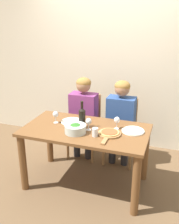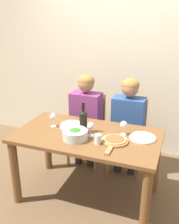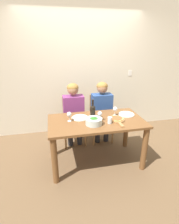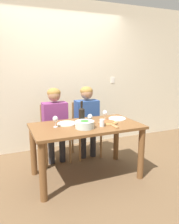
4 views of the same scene
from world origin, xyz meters
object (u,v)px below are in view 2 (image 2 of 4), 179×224
Objects in this scene: wine_bottle at (83,121)px; dinner_plate_left at (71,125)px; pizza_on_board at (114,141)px; dinner_plate_right at (143,138)px; broccoli_bowl at (75,134)px; chair_left at (89,126)px; wine_glass_left at (53,118)px; water_tumbler at (98,139)px; wine_glass_right at (124,125)px; wine_glass_centre at (91,127)px; person_man at (128,118)px; chair_right at (129,132)px; person_woman at (86,113)px.

dinner_plate_left is at bearing 149.78° from wine_bottle.
pizza_on_board is (0.54, -0.20, 0.01)m from dinner_plate_left.
dinner_plate_right is at bearing 35.78° from pizza_on_board.
broccoli_bowl is 0.94× the size of dinner_plate_left.
chair_left is at bearing 124.83° from pizza_on_board.
dinner_plate_right is 1.74× the size of wine_glass_left.
dinner_plate_left is 0.49m from water_tumbler.
wine_glass_centre is (-0.30, -0.14, 0.00)m from wine_glass_right.
wine_glass_left is (-0.71, 0.12, 0.09)m from pizza_on_board.
person_man is 0.60m from dinner_plate_right.
wine_glass_left is 1.00× the size of wine_glass_right.
wine_bottle is at bearing -114.35° from chair_right.
person_man reaches higher than chair_left.
dinner_plate_right is at bearing -63.80° from person_man.
wine_bottle reaches higher than dinner_plate_right.
wine_glass_left is (-0.18, -0.08, 0.10)m from dinner_plate_left.
person_man is 4.91× the size of broccoli_bowl.
wine_glass_right is at bearing -82.75° from person_man.
dinner_plate_left is at bearing -129.36° from chair_right.
person_man is 0.73m from dinner_plate_left.
broccoli_bowl is (-0.02, -0.16, -0.08)m from wine_bottle.
chair_left is at bearing 133.81° from wine_glass_right.
chair_right reaches higher than dinner_plate_right.
chair_left is 2.29× the size of pizza_on_board.
dinner_plate_left is (-0.51, -0.62, 0.28)m from chair_right.
person_man is 4.59× the size of dinner_plate_left.
wine_glass_left is (-0.14, -0.71, 0.37)m from chair_left.
pizza_on_board is (0.57, -0.71, 0.05)m from person_woman.
wine_glass_centre reaches higher than dinner_plate_left.
pizza_on_board is at bearing -144.22° from dinner_plate_right.
person_woman is (-0.55, -0.11, 0.24)m from chair_right.
pizza_on_board is at bearing -87.93° from person_man.
dinner_plate_left is 0.65× the size of pizza_on_board.
wine_glass_centre is (0.32, -0.78, 0.37)m from chair_left.
chair_right is 1.06m from wine_glass_left.
broccoli_bowl is at bearing -75.98° from person_woman.
chair_right is 0.90m from wine_glass_centre.
wine_glass_centre is at bearing -26.72° from wine_bottle.
dinner_plate_right is 0.96m from wine_glass_left.
wine_bottle is 3.40× the size of water_tumbler.
wine_bottle is (-0.33, -0.62, 0.17)m from person_man.
chair_right reaches higher than pizza_on_board.
broccoli_bowl is 0.94× the size of dinner_plate_right.
chair_right is 3.50× the size of dinner_plate_left.
person_woman is 0.75m from wine_glass_centre.
wine_glass_centre is (0.28, -0.16, 0.10)m from dinner_plate_left.
pizza_on_board is at bearing -9.22° from wine_glass_left.
person_man is at bearing 81.97° from water_tumbler.
person_woman is at bearing 115.31° from wine_glass_centre.
wine_glass_right is at bearing -84.02° from chair_right.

